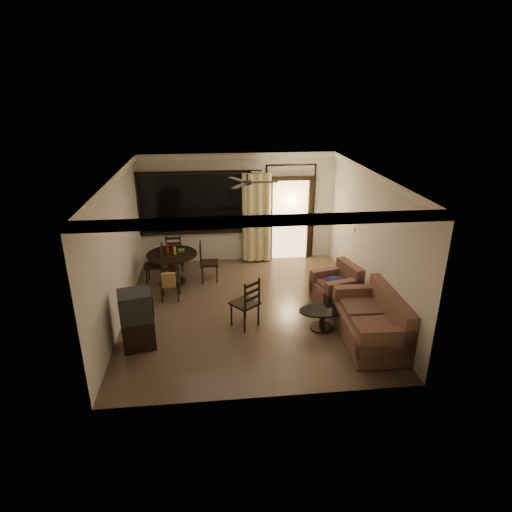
{
  "coord_description": "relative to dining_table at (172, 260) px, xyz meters",
  "views": [
    {
      "loc": [
        -0.69,
        -7.84,
        4.32
      ],
      "look_at": [
        0.19,
        0.2,
        1.09
      ],
      "focal_mm": 30.0,
      "sensor_mm": 36.0,
      "label": 1
    }
  ],
  "objects": [
    {
      "name": "coffee_table",
      "position": [
        2.96,
        -2.39,
        -0.31
      ],
      "size": [
        0.9,
        0.54,
        0.4
      ],
      "rotation": [
        0.0,
        0.0,
        0.29
      ],
      "color": "black",
      "rests_on": "ground"
    },
    {
      "name": "dining_table",
      "position": [
        0.0,
        0.0,
        0.0
      ],
      "size": [
        1.16,
        1.16,
        0.94
      ],
      "rotation": [
        0.0,
        0.0,
        0.0
      ],
      "color": "black",
      "rests_on": "ground"
    },
    {
      "name": "sofa",
      "position": [
        3.75,
        -2.93,
        -0.2
      ],
      "size": [
        0.97,
        1.77,
        0.93
      ],
      "rotation": [
        0.0,
        0.0,
        -0.03
      ],
      "color": "#43241F",
      "rests_on": "ground"
    },
    {
      "name": "armchair",
      "position": [
        3.55,
        -1.39,
        -0.23
      ],
      "size": [
        1.01,
        1.01,
        0.83
      ],
      "rotation": [
        0.0,
        0.0,
        0.24
      ],
      "color": "#43241F",
      "rests_on": "ground"
    },
    {
      "name": "dining_chair_south",
      "position": [
        0.0,
        -0.86,
        -0.27
      ],
      "size": [
        0.42,
        0.48,
        0.95
      ],
      "rotation": [
        0.0,
        0.0,
        0.0
      ],
      "color": "black",
      "rests_on": "ground"
    },
    {
      "name": "side_chair",
      "position": [
        1.52,
        -2.15,
        -0.27
      ],
      "size": [
        0.63,
        0.63,
        1.02
      ],
      "rotation": [
        0.0,
        0.0,
        3.82
      ],
      "color": "black",
      "rests_on": "ground"
    },
    {
      "name": "room_shell",
      "position": [
        2.22,
        0.3,
        1.26
      ],
      "size": [
        5.5,
        6.7,
        5.5
      ],
      "color": "beige",
      "rests_on": "ground"
    },
    {
      "name": "tv_cabinet",
      "position": [
        -0.42,
        -2.63,
        -0.04
      ],
      "size": [
        0.65,
        0.61,
        1.06
      ],
      "rotation": [
        0.0,
        0.0,
        0.22
      ],
      "color": "black",
      "rests_on": "ground"
    },
    {
      "name": "ground",
      "position": [
        1.63,
        -1.47,
        -0.57
      ],
      "size": [
        5.5,
        5.5,
        0.0
      ],
      "primitive_type": "plane",
      "color": "#7F6651",
      "rests_on": "ground"
    },
    {
      "name": "dining_chair_north",
      "position": [
        -0.0,
        0.79,
        -0.29
      ],
      "size": [
        0.42,
        0.42,
        0.95
      ],
      "rotation": [
        0.0,
        0.0,
        3.15
      ],
      "color": "black",
      "rests_on": "ground"
    },
    {
      "name": "dining_chair_east",
      "position": [
        0.83,
        0.0,
        -0.29
      ],
      "size": [
        0.42,
        0.42,
        0.95
      ],
      "rotation": [
        0.0,
        0.0,
        1.57
      ],
      "color": "black",
      "rests_on": "ground"
    },
    {
      "name": "dining_chair_west",
      "position": [
        -0.41,
        -0.0,
        -0.29
      ],
      "size": [
        0.42,
        0.42,
        0.95
      ],
      "rotation": [
        0.0,
        0.0,
        -1.57
      ],
      "color": "black",
      "rests_on": "ground"
    }
  ]
}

